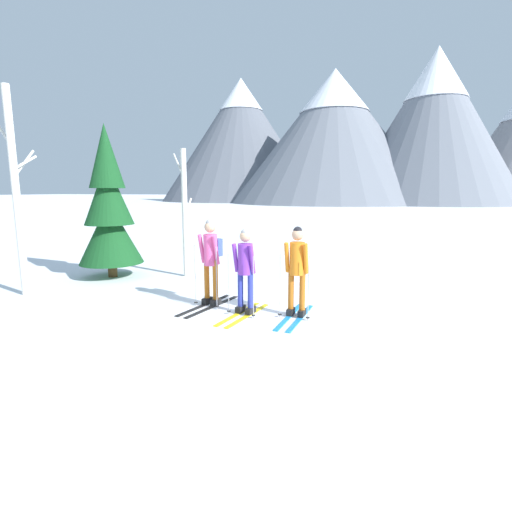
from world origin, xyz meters
name	(u,v)px	position (x,y,z in m)	size (l,w,h in m)	color
ground_plane	(248,309)	(0.00, 0.00, 0.00)	(400.00, 400.00, 0.00)	white
skier_in_pink	(211,257)	(-0.82, 0.07, 1.02)	(0.67, 1.77, 1.79)	black
skier_in_purple	(245,268)	(0.04, -0.28, 0.90)	(0.60, 1.64, 1.66)	yellow
skier_in_orange	(297,266)	(1.02, -0.11, 0.96)	(0.61, 1.67, 1.71)	#1E84D1
pine_tree_near	(109,209)	(-4.55, 1.68, 1.88)	(1.70, 1.70, 4.11)	#51381E
birch_tree_tall	(185,211)	(-2.66, 2.41, 1.81)	(0.74, 0.73, 3.47)	silver
birch_tree_slender	(16,191)	(-5.24, -0.48, 2.35)	(0.74, 0.74, 4.59)	silver
mountain_ridge_distant	(360,135)	(-2.45, 74.83, 13.23)	(91.85, 46.59, 27.13)	slate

